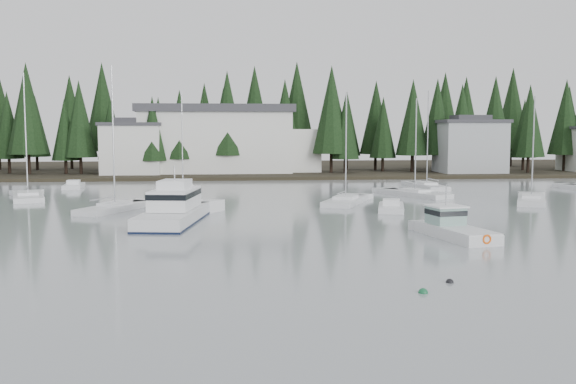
% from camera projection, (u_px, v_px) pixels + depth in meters
% --- Properties ---
extents(ground, '(260.00, 260.00, 0.00)m').
position_uv_depth(ground, '(312.00, 322.00, 23.73)').
color(ground, gray).
rests_on(ground, ground).
extents(far_shore_land, '(240.00, 54.00, 1.00)m').
position_uv_depth(far_shore_land, '(245.00, 170.00, 119.89)').
color(far_shore_land, black).
rests_on(far_shore_land, ground).
extents(conifer_treeline, '(200.00, 22.00, 20.00)m').
position_uv_depth(conifer_treeline, '(247.00, 174.00, 108.99)').
color(conifer_treeline, black).
rests_on(conifer_treeline, ground).
extents(house_west, '(9.54, 7.42, 8.75)m').
position_uv_depth(house_west, '(132.00, 147.00, 99.95)').
color(house_west, silver).
rests_on(house_west, ground).
extents(house_east_a, '(10.60, 8.48, 9.25)m').
position_uv_depth(house_east_a, '(470.00, 145.00, 103.92)').
color(house_east_a, '#999EA0').
rests_on(house_east_a, ground).
extents(harbor_inn, '(29.50, 11.50, 10.90)m').
position_uv_depth(harbor_inn, '(229.00, 140.00, 104.55)').
color(harbor_inn, silver).
rests_on(harbor_inn, ground).
extents(cabin_cruiser_center, '(5.36, 12.21, 5.07)m').
position_uv_depth(cabin_cruiser_center, '(174.00, 212.00, 50.10)').
color(cabin_cruiser_center, silver).
rests_on(cabin_cruiser_center, ground).
extents(lobster_boat_teal, '(3.77, 7.43, 3.94)m').
position_uv_depth(lobster_boat_teal, '(453.00, 230.00, 42.91)').
color(lobster_boat_teal, silver).
rests_on(lobster_boat_teal, ground).
extents(sailboat_0, '(5.00, 11.06, 12.53)m').
position_uv_depth(sailboat_0, '(183.00, 188.00, 79.37)').
color(sailboat_0, silver).
rests_on(sailboat_0, ground).
extents(sailboat_2, '(5.56, 9.47, 13.71)m').
position_uv_depth(sailboat_2, '(28.00, 198.00, 67.49)').
color(sailboat_2, silver).
rests_on(sailboat_2, ground).
extents(sailboat_3, '(6.28, 9.60, 11.25)m').
position_uv_depth(sailboat_3, '(415.00, 195.00, 70.92)').
color(sailboat_3, silver).
rests_on(sailboat_3, ground).
extents(sailboat_5, '(6.10, 9.13, 11.37)m').
position_uv_depth(sailboat_5, '(346.00, 203.00, 63.36)').
color(sailboat_5, silver).
rests_on(sailboat_5, ground).
extents(sailboat_6, '(3.04, 9.68, 12.71)m').
position_uv_depth(sailboat_6, '(427.00, 187.00, 80.79)').
color(sailboat_6, silver).
rests_on(sailboat_6, ground).
extents(sailboat_7, '(6.60, 9.98, 11.12)m').
position_uv_depth(sailboat_7, '(531.00, 201.00, 64.67)').
color(sailboat_7, silver).
rests_on(sailboat_7, ground).
extents(sailboat_10, '(6.08, 9.29, 13.42)m').
position_uv_depth(sailboat_10, '(115.00, 210.00, 57.68)').
color(sailboat_10, silver).
rests_on(sailboat_10, ground).
extents(runabout_1, '(3.46, 5.70, 1.42)m').
position_uv_depth(runabout_1, '(391.00, 209.00, 57.47)').
color(runabout_1, silver).
rests_on(runabout_1, ground).
extents(runabout_3, '(2.70, 5.31, 1.42)m').
position_uv_depth(runabout_3, '(74.00, 187.00, 80.57)').
color(runabout_3, silver).
rests_on(runabout_3, ground).
extents(mooring_buoy_green, '(0.43, 0.43, 0.43)m').
position_uv_depth(mooring_buoy_green, '(423.00, 293.00, 28.07)').
color(mooring_buoy_green, '#145933').
rests_on(mooring_buoy_green, ground).
extents(mooring_buoy_dark, '(0.37, 0.37, 0.37)m').
position_uv_depth(mooring_buoy_dark, '(450.00, 283.00, 30.00)').
color(mooring_buoy_dark, black).
rests_on(mooring_buoy_dark, ground).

